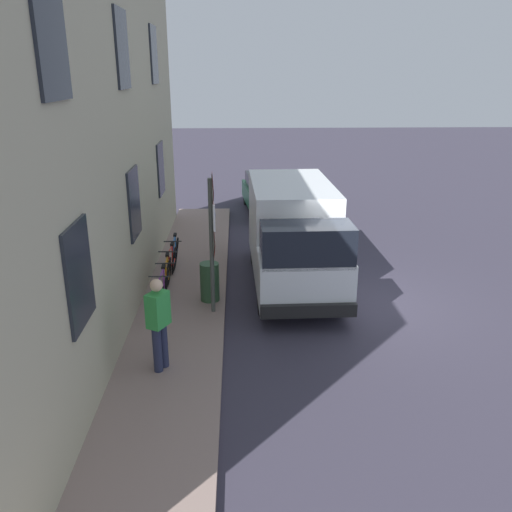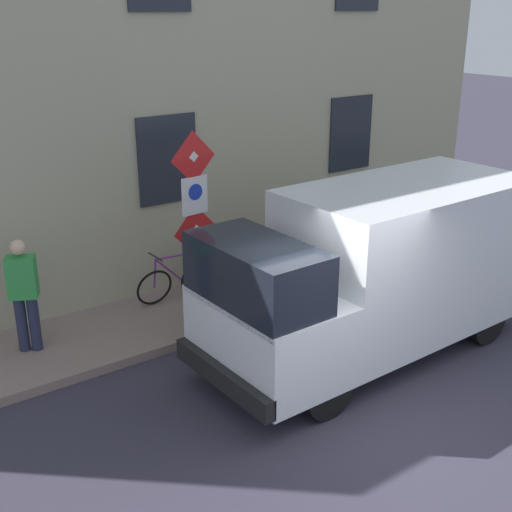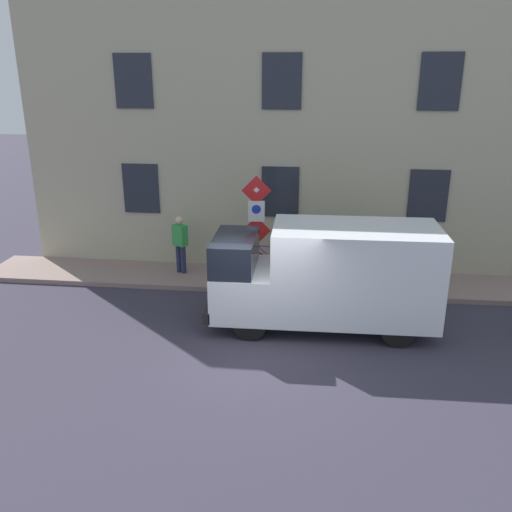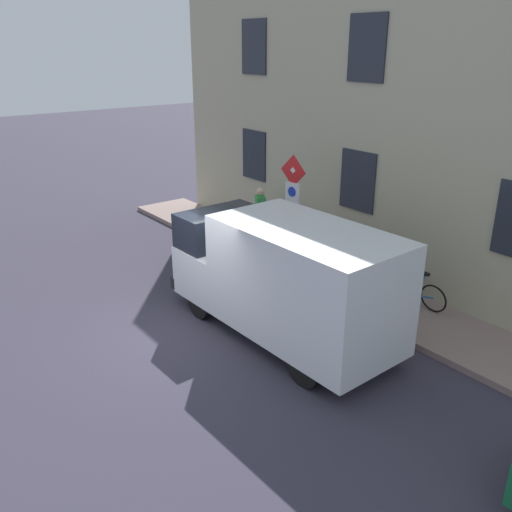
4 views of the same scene
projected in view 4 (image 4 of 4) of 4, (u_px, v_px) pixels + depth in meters
The scene contains 11 objects.
ground_plane at pixel (192, 328), 11.65m from camera, with size 80.00×80.00×0.00m, color #373342.
sidewalk_slab at pixel (326, 278), 13.92m from camera, with size 1.94×17.40×0.14m, color gray.
building_facade at pixel (372, 123), 13.28m from camera, with size 0.75×15.40×7.75m.
sign_post_stacked at pixel (293, 204), 13.12m from camera, with size 0.17×0.56×3.01m.
delivery_van at pixel (284, 276), 10.89m from camera, with size 2.11×5.37×2.50m.
bicycle_blue at pixel (413, 289), 12.29m from camera, with size 0.46×1.71×0.89m.
bicycle_red at pixel (385, 277), 12.89m from camera, with size 0.46×1.71×0.89m.
bicycle_orange at pixel (359, 267), 13.49m from camera, with size 0.46×1.72×0.89m.
bicycle_purple at pixel (335, 257), 14.09m from camera, with size 0.46×1.71×0.89m.
pedestrian at pixel (260, 214), 15.72m from camera, with size 0.42×0.48×1.72m.
litter_bin at pixel (312, 267), 13.29m from camera, with size 0.44×0.44×0.90m, color #2D5133.
Camera 4 is at (-5.22, -8.95, 5.71)m, focal length 38.15 mm.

